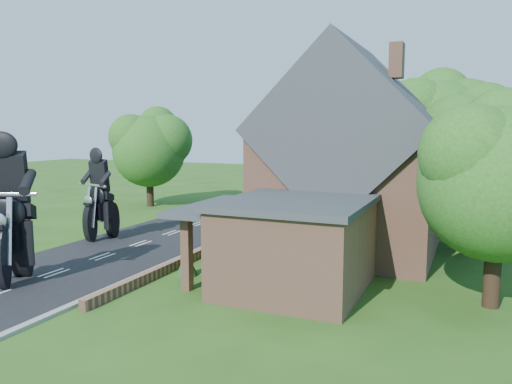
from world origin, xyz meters
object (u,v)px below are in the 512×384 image
at_px(motorcycle_lead, 12,261).
at_px(motorcycle_follow, 101,226).
at_px(annex, 293,243).
at_px(garden_wall, 230,240).
at_px(house, 351,164).

distance_m(motorcycle_lead, motorcycle_follow, 7.85).
bearing_deg(annex, motorcycle_lead, -159.51).
relative_size(annex, motorcycle_lead, 3.68).
relative_size(garden_wall, house, 2.15).
bearing_deg(garden_wall, motorcycle_follow, -163.03).
height_order(annex, motorcycle_lead, annex).
bearing_deg(garden_wall, annex, -46.16).
distance_m(garden_wall, motorcycle_lead, 10.79).
height_order(house, annex, house).
relative_size(house, annex, 1.45).
relative_size(garden_wall, motorcycle_lead, 11.47).
xyz_separation_m(garden_wall, house, (6.19, 1.00, 4.14)).
bearing_deg(motorcycle_follow, garden_wall, -149.26).
xyz_separation_m(garden_wall, motorcycle_follow, (-6.83, -2.09, 0.56)).
distance_m(annex, motorcycle_lead, 11.06).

